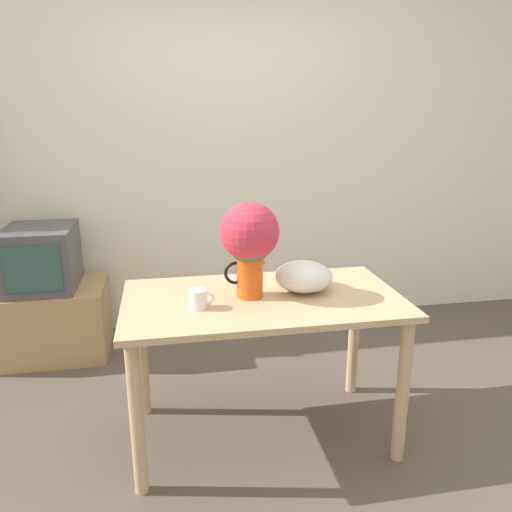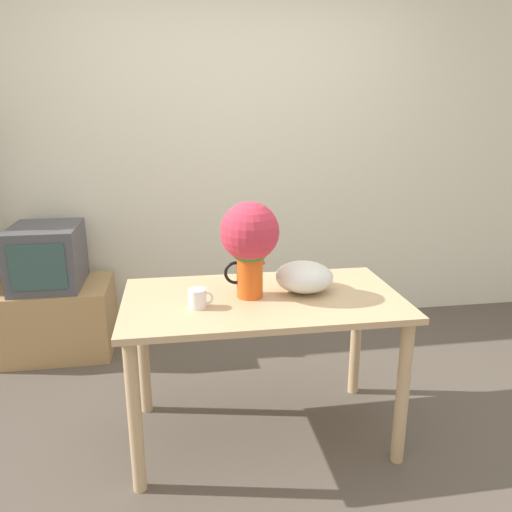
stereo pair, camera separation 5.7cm
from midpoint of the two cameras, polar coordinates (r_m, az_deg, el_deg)
ground_plane at (r=2.60m, az=2.98°, el=-21.88°), size 12.00×12.00×0.00m
wall_back at (r=3.72m, az=-2.20°, el=11.60°), size 8.00×0.05×2.60m
table at (r=2.42m, az=1.45°, el=-7.22°), size 1.32×0.73×0.75m
flower_vase at (r=2.30m, az=-0.03°, el=1.95°), size 0.28×0.28×0.46m
coffee_mug at (r=2.25m, az=-5.91°, el=-4.86°), size 0.11×0.08×0.09m
white_bowl at (r=2.45m, az=6.19°, el=-2.38°), size 0.28×0.28×0.14m
tv_stand at (r=3.68m, az=-21.59°, el=-6.65°), size 0.76×0.53×0.48m
tv_set at (r=3.54m, az=-22.34°, el=-0.04°), size 0.43×0.50×0.41m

